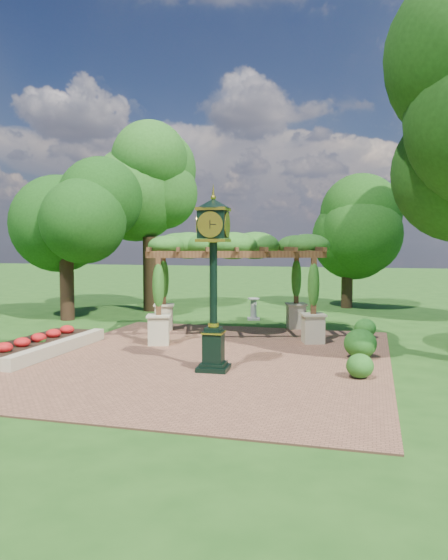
# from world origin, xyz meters

# --- Properties ---
(ground) EXTENTS (120.00, 120.00, 0.00)m
(ground) POSITION_xyz_m (0.00, 0.00, 0.00)
(ground) COLOR #1E4714
(ground) RESTS_ON ground
(brick_plaza) EXTENTS (10.00, 12.00, 0.04)m
(brick_plaza) POSITION_xyz_m (0.00, 1.00, 0.02)
(brick_plaza) COLOR brown
(brick_plaza) RESTS_ON ground
(border_wall) EXTENTS (0.35, 5.00, 0.40)m
(border_wall) POSITION_xyz_m (-4.60, 0.50, 0.20)
(border_wall) COLOR #C6B793
(border_wall) RESTS_ON ground
(flower_bed) EXTENTS (1.50, 5.00, 0.36)m
(flower_bed) POSITION_xyz_m (-5.50, 0.50, 0.18)
(flower_bed) COLOR red
(flower_bed) RESTS_ON ground
(pedestal_clock) EXTENTS (0.95, 0.95, 4.54)m
(pedestal_clock) POSITION_xyz_m (0.50, -0.36, 2.72)
(pedestal_clock) COLOR black
(pedestal_clock) RESTS_ON brick_plaza
(pergola) EXTENTS (6.77, 5.35, 3.72)m
(pergola) POSITION_xyz_m (-0.31, 4.89, 3.05)
(pergola) COLOR beige
(pergola) RESTS_ON brick_plaza
(sundial) EXTENTS (0.65, 0.65, 0.95)m
(sundial) POSITION_xyz_m (-0.51, 9.21, 0.42)
(sundial) COLOR gray
(sundial) RESTS_ON ground
(shrub_front) EXTENTS (0.79, 0.79, 0.60)m
(shrub_front) POSITION_xyz_m (4.20, -0.20, 0.34)
(shrub_front) COLOR #235D1A
(shrub_front) RESTS_ON brick_plaza
(shrub_mid) EXTENTS (1.02, 1.02, 0.84)m
(shrub_mid) POSITION_xyz_m (4.16, 2.20, 0.46)
(shrub_mid) COLOR #1F5618
(shrub_mid) RESTS_ON brick_plaza
(shrub_back) EXTENTS (0.76, 0.76, 0.67)m
(shrub_back) POSITION_xyz_m (4.24, 5.68, 0.38)
(shrub_back) COLOR #276B1E
(shrub_back) RESTS_ON brick_plaza
(tree_west_near) EXTENTS (4.09, 4.09, 6.99)m
(tree_west_near) POSITION_xyz_m (-8.29, 7.03, 4.80)
(tree_west_near) COLOR #372116
(tree_west_near) RESTS_ON ground
(tree_west_far) EXTENTS (4.45, 4.45, 9.36)m
(tree_west_far) POSITION_xyz_m (-6.03, 10.98, 6.41)
(tree_west_far) COLOR #312213
(tree_west_far) RESTS_ON ground
(tree_north) EXTENTS (3.87, 3.87, 5.86)m
(tree_north) POSITION_xyz_m (3.20, 14.73, 4.03)
(tree_north) COLOR #342514
(tree_north) RESTS_ON ground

